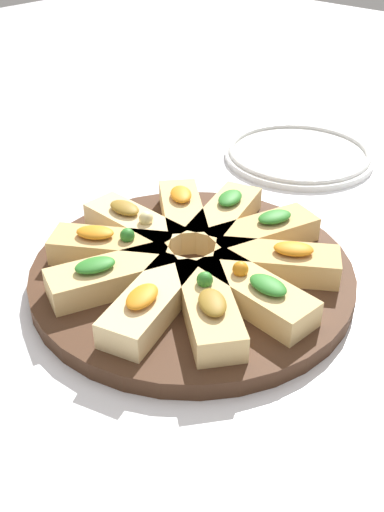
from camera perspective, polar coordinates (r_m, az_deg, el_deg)
ground_plane at (r=0.70m, az=0.00°, el=-2.41°), size 3.00×3.00×0.00m
serving_board at (r=0.70m, az=0.00°, el=-1.73°), size 0.37×0.37×0.02m
focaccia_slice_0 at (r=0.73m, az=6.71°, el=2.11°), size 0.09×0.15×0.04m
focaccia_slice_1 at (r=0.76m, az=3.13°, el=3.75°), size 0.09×0.15×0.04m
focaccia_slice_2 at (r=0.76m, az=-0.91°, el=4.07°), size 0.14×0.13×0.04m
focaccia_slice_3 at (r=0.74m, az=-5.42°, el=2.94°), size 0.14×0.05×0.04m
focaccia_slice_4 at (r=0.70m, az=-7.77°, el=0.82°), size 0.14×0.12×0.04m
focaccia_slice_5 at (r=0.65m, az=-7.70°, el=-1.90°), size 0.10×0.15×0.04m
focaccia_slice_6 at (r=0.61m, az=-3.93°, el=-4.44°), size 0.09×0.15×0.04m
focaccia_slice_7 at (r=0.60m, az=1.59°, el=-4.86°), size 0.14×0.12×0.04m
focaccia_slice_8 at (r=0.63m, az=5.98°, el=-3.46°), size 0.14×0.06×0.04m
focaccia_slice_9 at (r=0.68m, az=8.12°, el=-0.57°), size 0.14×0.12×0.04m
plate_left at (r=1.01m, az=10.12°, el=9.53°), size 0.24×0.24×0.02m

